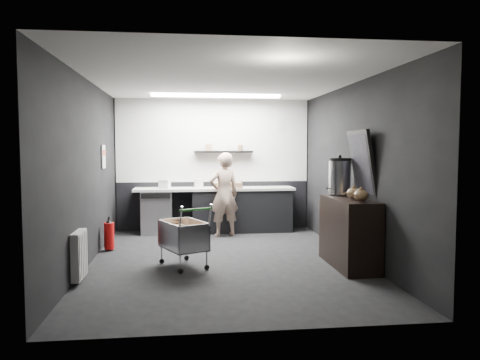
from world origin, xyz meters
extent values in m
plane|color=black|center=(0.00, 0.00, 0.00)|extent=(5.50, 5.50, 0.00)
plane|color=white|center=(0.00, 0.00, 2.70)|extent=(5.50, 5.50, 0.00)
plane|color=black|center=(0.00, 2.75, 1.35)|extent=(5.50, 0.00, 5.50)
plane|color=black|center=(0.00, -2.75, 1.35)|extent=(5.50, 0.00, 5.50)
plane|color=black|center=(-2.00, 0.00, 1.35)|extent=(0.00, 5.50, 5.50)
plane|color=black|center=(2.00, 0.00, 1.35)|extent=(0.00, 5.50, 5.50)
cube|color=silver|center=(0.00, 2.73, 1.85)|extent=(3.95, 0.02, 1.70)
cube|color=black|center=(0.00, 2.73, 0.50)|extent=(3.95, 0.02, 1.00)
cube|color=black|center=(0.20, 2.62, 1.62)|extent=(1.20, 0.22, 0.04)
cylinder|color=silver|center=(1.40, 2.72, 2.15)|extent=(0.20, 0.03, 0.20)
cube|color=silver|center=(-1.98, 1.30, 1.55)|extent=(0.02, 0.30, 0.40)
cube|color=red|center=(-1.98, 1.30, 1.62)|extent=(0.02, 0.22, 0.10)
cube|color=silver|center=(-1.94, -0.90, 0.35)|extent=(0.10, 0.50, 0.60)
cube|color=white|center=(0.00, 1.85, 2.67)|extent=(2.40, 0.20, 0.04)
cube|color=black|center=(0.55, 2.42, 0.42)|extent=(2.00, 0.56, 0.85)
cube|color=silver|center=(0.00, 2.42, 0.88)|extent=(3.20, 0.60, 0.05)
cube|color=#9EA0A5|center=(-1.15, 2.42, 0.42)|extent=(0.60, 0.58, 0.85)
cube|color=black|center=(-1.15, 2.12, 0.78)|extent=(0.56, 0.02, 0.10)
imported|color=beige|center=(0.15, 1.97, 0.81)|extent=(0.67, 0.52, 1.61)
cube|color=silver|center=(-0.63, -0.29, 0.27)|extent=(0.75, 0.88, 0.02)
cube|color=silver|center=(-0.86, -0.29, 0.46)|extent=(0.33, 0.69, 0.39)
cube|color=silver|center=(-0.39, -0.29, 0.46)|extent=(0.33, 0.69, 0.39)
cube|color=silver|center=(-0.63, -0.65, 0.46)|extent=(0.45, 0.22, 0.39)
cube|color=silver|center=(-0.63, 0.07, 0.46)|extent=(0.45, 0.22, 0.39)
cylinder|color=silver|center=(-0.83, -0.62, 0.15)|extent=(0.02, 0.02, 0.26)
cylinder|color=silver|center=(-0.42, -0.62, 0.15)|extent=(0.02, 0.02, 0.26)
cylinder|color=silver|center=(-0.83, 0.04, 0.15)|extent=(0.02, 0.02, 0.26)
cylinder|color=silver|center=(-0.42, 0.04, 0.15)|extent=(0.02, 0.02, 0.26)
cylinder|color=#258524|center=(-0.63, -0.71, 0.88)|extent=(0.45, 0.23, 0.03)
cube|color=brown|center=(-0.73, -0.20, 0.45)|extent=(0.30, 0.33, 0.33)
cube|color=brown|center=(-0.50, -0.39, 0.43)|extent=(0.28, 0.30, 0.30)
cylinder|color=black|center=(-0.83, -0.62, 0.04)|extent=(0.08, 0.06, 0.07)
cylinder|color=black|center=(-0.83, 0.04, 0.04)|extent=(0.08, 0.06, 0.07)
cylinder|color=black|center=(-0.42, -0.62, 0.04)|extent=(0.08, 0.06, 0.07)
cylinder|color=black|center=(-0.42, 0.04, 0.04)|extent=(0.08, 0.06, 0.07)
cube|color=black|center=(1.73, -0.54, 0.49)|extent=(0.49, 1.31, 0.98)
cylinder|color=silver|center=(1.73, -0.10, 1.26)|extent=(0.33, 0.33, 0.50)
cylinder|color=black|center=(1.73, -0.10, 1.53)|extent=(0.33, 0.33, 0.04)
sphere|color=black|center=(1.73, -0.10, 1.57)|extent=(0.05, 0.05, 0.05)
ellipsoid|color=brown|center=(1.73, -0.70, 1.07)|extent=(0.20, 0.20, 0.16)
ellipsoid|color=brown|center=(1.73, -0.98, 1.07)|extent=(0.20, 0.20, 0.16)
cube|color=black|center=(1.94, -0.49, 1.47)|extent=(0.22, 0.76, 0.98)
cube|color=black|center=(1.92, -0.49, 1.47)|extent=(0.16, 0.66, 0.84)
cylinder|color=#B60C0C|center=(-1.85, 0.91, 0.25)|extent=(0.16, 0.16, 0.44)
cone|color=black|center=(-1.85, 0.91, 0.49)|extent=(0.11, 0.11, 0.07)
cylinder|color=black|center=(-1.85, 0.91, 0.54)|extent=(0.03, 0.03, 0.07)
cube|color=#8D6B4B|center=(0.26, 2.37, 0.95)|extent=(0.55, 0.42, 0.11)
cylinder|color=silver|center=(-0.32, 2.42, 0.99)|extent=(0.18, 0.18, 0.18)
cube|color=silver|center=(-0.99, 2.37, 0.99)|extent=(0.24, 0.21, 0.18)
camera|label=1|loc=(-0.61, -6.94, 1.71)|focal=35.00mm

